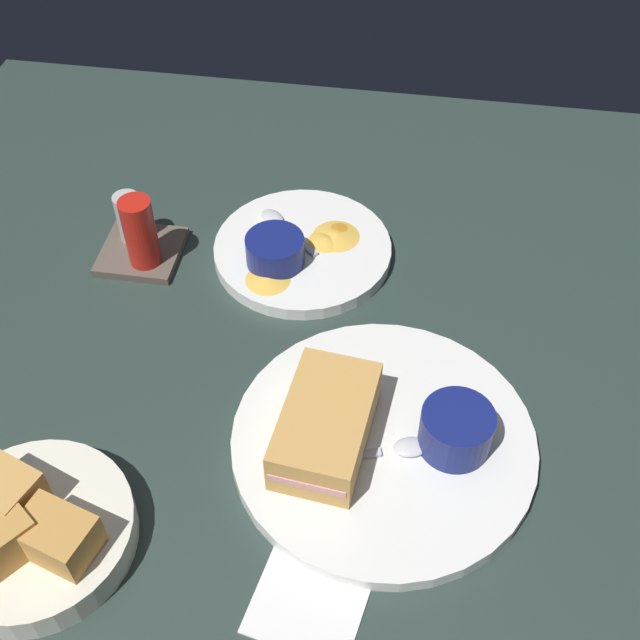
{
  "coord_description": "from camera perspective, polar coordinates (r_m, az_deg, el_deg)",
  "views": [
    {
      "loc": [
        -49.18,
        -10.33,
        64.54
      ],
      "look_at": [
        6.27,
        -1.54,
        3.0
      ],
      "focal_mm": 45.34,
      "sensor_mm": 36.0,
      "label": 1
    }
  ],
  "objects": [
    {
      "name": "ground_plane",
      "position": [
        0.83,
        -1.73,
        -5.14
      ],
      "size": [
        110.0,
        110.0,
        3.0
      ],
      "primitive_type": "cube",
      "color": "#283833"
    },
    {
      "name": "plate_sandwich_main",
      "position": [
        0.77,
        4.49,
        -8.59
      ],
      "size": [
        28.57,
        28.57,
        1.6
      ],
      "primitive_type": "cylinder",
      "color": "white",
      "rests_on": "ground_plane"
    },
    {
      "name": "sandwich_half_near",
      "position": [
        0.74,
        0.42,
        -7.42
      ],
      "size": [
        13.92,
        8.92,
        4.8
      ],
      "color": "tan",
      "rests_on": "plate_sandwich_main"
    },
    {
      "name": "ramekin_dark_sauce",
      "position": [
        0.75,
        9.6,
        -7.59
      ],
      "size": [
        6.72,
        6.72,
        4.38
      ],
      "color": "navy",
      "rests_on": "plate_sandwich_main"
    },
    {
      "name": "spoon_by_dark_ramekin",
      "position": [
        0.75,
        5.41,
        -9.07
      ],
      "size": [
        4.51,
        9.82,
        0.8
      ],
      "color": "silver",
      "rests_on": "plate_sandwich_main"
    },
    {
      "name": "plate_chips_companion",
      "position": [
        0.94,
        -1.23,
        4.92
      ],
      "size": [
        20.53,
        20.53,
        1.6
      ],
      "primitive_type": "cylinder",
      "color": "white",
      "rests_on": "ground_plane"
    },
    {
      "name": "ramekin_light_gravy",
      "position": [
        0.9,
        -3.2,
        5.0
      ],
      "size": [
        6.59,
        6.59,
        3.36
      ],
      "color": "navy",
      "rests_on": "plate_chips_companion"
    },
    {
      "name": "spoon_by_gravy_ramekin",
      "position": [
        0.96,
        -2.92,
        6.85
      ],
      "size": [
        7.71,
        8.32,
        0.8
      ],
      "color": "silver",
      "rests_on": "plate_chips_companion"
    },
    {
      "name": "plantain_chip_scatter",
      "position": [
        0.93,
        -1.24,
        5.01
      ],
      "size": [
        14.95,
        13.17,
        0.6
      ],
      "color": "gold",
      "rests_on": "plate_chips_companion"
    },
    {
      "name": "bread_basket_rear",
      "position": [
        0.74,
        -19.75,
        -13.8
      ],
      "size": [
        17.12,
        17.12,
        7.33
      ],
      "color": "silver",
      "rests_on": "ground_plane"
    },
    {
      "name": "condiment_caddy",
      "position": [
        0.94,
        -12.71,
        5.84
      ],
      "size": [
        9.0,
        9.0,
        9.5
      ],
      "color": "brown",
      "rests_on": "ground_plane"
    },
    {
      "name": "paper_napkin_folded",
      "position": [
        0.7,
        -0.44,
        -18.39
      ],
      "size": [
        12.48,
        10.88,
        0.4
      ],
      "primitive_type": "cube",
      "rotation": [
        0.0,
        0.0,
        -0.19
      ],
      "color": "white",
      "rests_on": "ground_plane"
    }
  ]
}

